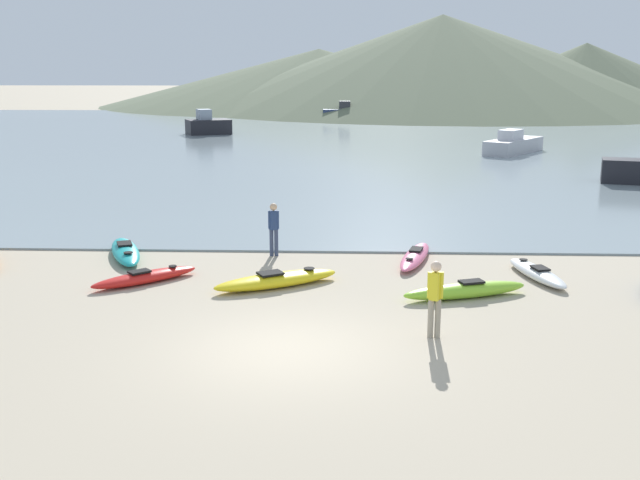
{
  "coord_description": "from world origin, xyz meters",
  "views": [
    {
      "loc": [
        1.14,
        -13.26,
        5.22
      ],
      "look_at": [
        0.34,
        7.05,
        0.5
      ],
      "focal_mm": 42.0,
      "sensor_mm": 36.0,
      "label": 1
    }
  ],
  "objects_px": {
    "kayak_on_sand_1": "(537,273)",
    "kayak_on_sand_6": "(465,290)",
    "kayak_on_sand_0": "(125,251)",
    "kayak_on_sand_3": "(277,280)",
    "kayak_on_sand_5": "(415,256)",
    "person_near_foreground": "(435,294)",
    "moored_boat_3": "(341,114)",
    "person_near_waterline": "(274,226)",
    "moored_boat_0": "(513,145)",
    "moored_boat_1": "(208,125)",
    "kayak_on_sand_4": "(145,277)"
  },
  "relations": [
    {
      "from": "kayak_on_sand_3",
      "to": "kayak_on_sand_6",
      "type": "relative_size",
      "value": 1.02
    },
    {
      "from": "moored_boat_0",
      "to": "moored_boat_1",
      "type": "height_order",
      "value": "moored_boat_1"
    },
    {
      "from": "person_near_foreground",
      "to": "person_near_waterline",
      "type": "relative_size",
      "value": 1.03
    },
    {
      "from": "kayak_on_sand_6",
      "to": "moored_boat_0",
      "type": "relative_size",
      "value": 0.57
    },
    {
      "from": "kayak_on_sand_1",
      "to": "person_near_waterline",
      "type": "distance_m",
      "value": 7.2
    },
    {
      "from": "kayak_on_sand_0",
      "to": "moored_boat_1",
      "type": "distance_m",
      "value": 38.75
    },
    {
      "from": "kayak_on_sand_1",
      "to": "moored_boat_1",
      "type": "bearing_deg",
      "value": 111.54
    },
    {
      "from": "kayak_on_sand_5",
      "to": "kayak_on_sand_3",
      "type": "bearing_deg",
      "value": -144.42
    },
    {
      "from": "kayak_on_sand_5",
      "to": "person_near_foreground",
      "type": "distance_m",
      "value": 5.98
    },
    {
      "from": "moored_boat_3",
      "to": "kayak_on_sand_3",
      "type": "bearing_deg",
      "value": -90.95
    },
    {
      "from": "kayak_on_sand_1",
      "to": "kayak_on_sand_5",
      "type": "xyz_separation_m",
      "value": [
        -2.94,
        1.56,
        0.0
      ]
    },
    {
      "from": "kayak_on_sand_1",
      "to": "kayak_on_sand_5",
      "type": "relative_size",
      "value": 0.89
    },
    {
      "from": "kayak_on_sand_0",
      "to": "moored_boat_0",
      "type": "relative_size",
      "value": 0.61
    },
    {
      "from": "kayak_on_sand_1",
      "to": "kayak_on_sand_6",
      "type": "xyz_separation_m",
      "value": [
        -2.06,
        -1.7,
        0.03
      ]
    },
    {
      "from": "kayak_on_sand_6",
      "to": "kayak_on_sand_4",
      "type": "bearing_deg",
      "value": 173.31
    },
    {
      "from": "kayak_on_sand_1",
      "to": "kayak_on_sand_4",
      "type": "xyz_separation_m",
      "value": [
        -9.79,
        -0.79,
        0.0
      ]
    },
    {
      "from": "kayak_on_sand_4",
      "to": "moored_boat_3",
      "type": "bearing_deg",
      "value": 85.7
    },
    {
      "from": "kayak_on_sand_6",
      "to": "moored_boat_1",
      "type": "relative_size",
      "value": 0.81
    },
    {
      "from": "person_near_foreground",
      "to": "kayak_on_sand_6",
      "type": "bearing_deg",
      "value": 69.23
    },
    {
      "from": "kayak_on_sand_5",
      "to": "kayak_on_sand_0",
      "type": "bearing_deg",
      "value": 179.12
    },
    {
      "from": "person_near_waterline",
      "to": "moored_boat_3",
      "type": "xyz_separation_m",
      "value": [
        1.29,
        53.21,
        -0.14
      ]
    },
    {
      "from": "kayak_on_sand_1",
      "to": "person_near_foreground",
      "type": "relative_size",
      "value": 1.82
    },
    {
      "from": "person_near_foreground",
      "to": "kayak_on_sand_4",
      "type": "bearing_deg",
      "value": 151.99
    },
    {
      "from": "kayak_on_sand_0",
      "to": "moored_boat_3",
      "type": "height_order",
      "value": "moored_boat_3"
    },
    {
      "from": "kayak_on_sand_0",
      "to": "kayak_on_sand_3",
      "type": "relative_size",
      "value": 1.04
    },
    {
      "from": "kayak_on_sand_4",
      "to": "kayak_on_sand_5",
      "type": "height_order",
      "value": "kayak_on_sand_4"
    },
    {
      "from": "kayak_on_sand_4",
      "to": "moored_boat_0",
      "type": "xyz_separation_m",
      "value": [
        15.03,
        28.59,
        0.42
      ]
    },
    {
      "from": "moored_boat_0",
      "to": "kayak_on_sand_3",
      "type": "bearing_deg",
      "value": -112.2
    },
    {
      "from": "kayak_on_sand_0",
      "to": "kayak_on_sand_3",
      "type": "distance_m",
      "value": 5.24
    },
    {
      "from": "kayak_on_sand_6",
      "to": "kayak_on_sand_3",
      "type": "bearing_deg",
      "value": 170.94
    },
    {
      "from": "kayak_on_sand_0",
      "to": "kayak_on_sand_3",
      "type": "xyz_separation_m",
      "value": [
        4.51,
        -2.68,
        -0.0
      ]
    },
    {
      "from": "kayak_on_sand_0",
      "to": "kayak_on_sand_3",
      "type": "bearing_deg",
      "value": -30.7
    },
    {
      "from": "kayak_on_sand_3",
      "to": "kayak_on_sand_6",
      "type": "height_order",
      "value": "kayak_on_sand_6"
    },
    {
      "from": "moored_boat_0",
      "to": "kayak_on_sand_0",
      "type": "bearing_deg",
      "value": -121.91
    },
    {
      "from": "kayak_on_sand_0",
      "to": "kayak_on_sand_6",
      "type": "xyz_separation_m",
      "value": [
        8.96,
        -3.39,
        0.0
      ]
    },
    {
      "from": "moored_boat_0",
      "to": "person_near_foreground",
      "type": "bearing_deg",
      "value": -104.49
    },
    {
      "from": "kayak_on_sand_0",
      "to": "moored_boat_1",
      "type": "relative_size",
      "value": 0.85
    },
    {
      "from": "kayak_on_sand_6",
      "to": "person_near_foreground",
      "type": "distance_m",
      "value": 2.94
    },
    {
      "from": "person_near_foreground",
      "to": "moored_boat_3",
      "type": "relative_size",
      "value": 0.44
    },
    {
      "from": "kayak_on_sand_3",
      "to": "moored_boat_1",
      "type": "relative_size",
      "value": 0.83
    },
    {
      "from": "person_near_foreground",
      "to": "moored_boat_3",
      "type": "xyz_separation_m",
      "value": [
        -2.51,
        59.6,
        -0.17
      ]
    },
    {
      "from": "kayak_on_sand_3",
      "to": "moored_boat_0",
      "type": "bearing_deg",
      "value": 67.8
    },
    {
      "from": "kayak_on_sand_0",
      "to": "kayak_on_sand_4",
      "type": "height_order",
      "value": "kayak_on_sand_0"
    },
    {
      "from": "moored_boat_3",
      "to": "moored_boat_0",
      "type": "bearing_deg",
      "value": -68.48
    },
    {
      "from": "moored_boat_3",
      "to": "person_near_foreground",
      "type": "bearing_deg",
      "value": -87.59
    },
    {
      "from": "kayak_on_sand_5",
      "to": "kayak_on_sand_1",
      "type": "bearing_deg",
      "value": -28.02
    },
    {
      "from": "kayak_on_sand_4",
      "to": "kayak_on_sand_1",
      "type": "bearing_deg",
      "value": 4.62
    },
    {
      "from": "kayak_on_sand_4",
      "to": "moored_boat_1",
      "type": "distance_m",
      "value": 41.37
    },
    {
      "from": "moored_boat_1",
      "to": "moored_boat_0",
      "type": "bearing_deg",
      "value": -30.33
    },
    {
      "from": "kayak_on_sand_0",
      "to": "moored_boat_0",
      "type": "xyz_separation_m",
      "value": [
        16.26,
        26.11,
        0.4
      ]
    }
  ]
}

